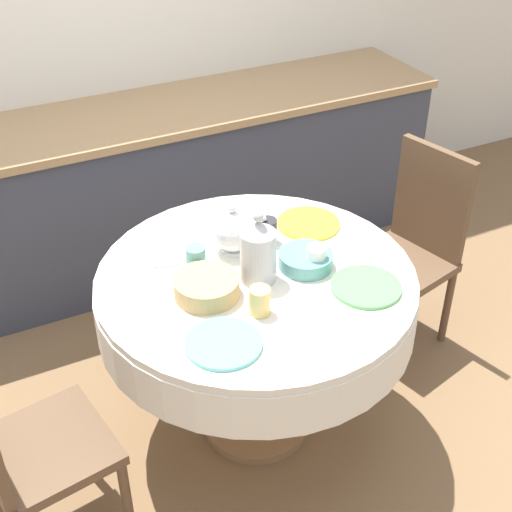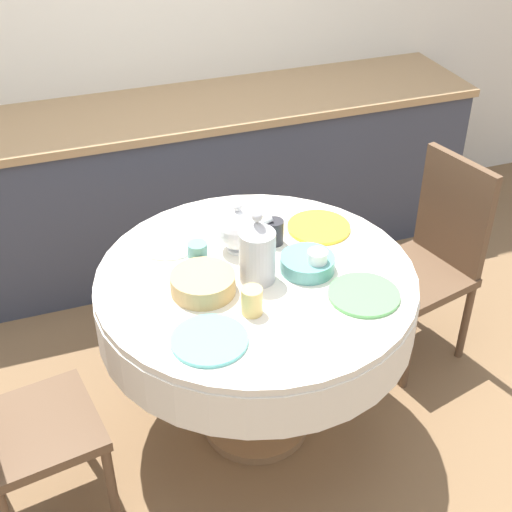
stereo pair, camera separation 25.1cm
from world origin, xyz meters
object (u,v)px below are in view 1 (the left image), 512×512
Objects in this scene: chair_right at (18,441)px; teapot at (233,231)px; chair_left at (413,242)px; coffee_carafe at (258,251)px.

teapot is (0.91, 0.32, 0.35)m from chair_right.
chair_left is 1.00× the size of chair_right.
coffee_carafe is at bearing 88.35° from chair_right.
coffee_carafe is (0.91, 0.12, 0.38)m from chair_right.
coffee_carafe is at bearing 91.56° from chair_left.
coffee_carafe is at bearing -89.28° from teapot.
teapot reaches higher than chair_right.
chair_right is 4.36× the size of teapot.
chair_left is 1.02m from coffee_carafe.
chair_right is at bearing -172.56° from coffee_carafe.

